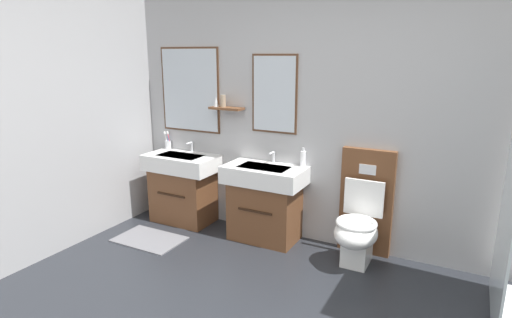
{
  "coord_description": "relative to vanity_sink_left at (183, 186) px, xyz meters",
  "views": [
    {
      "loc": [
        1.02,
        -1.69,
        1.82
      ],
      "look_at": [
        -0.8,
        1.75,
        0.84
      ],
      "focal_mm": 29.06,
      "sensor_mm": 36.0,
      "label": 1
    }
  ],
  "objects": [
    {
      "name": "vanity_sink_right",
      "position": [
        1.02,
        0.0,
        0.0
      ],
      "size": [
        0.79,
        0.48,
        0.76
      ],
      "color": "brown",
      "rests_on": "ground"
    },
    {
      "name": "vanity_sink_left",
      "position": [
        0.0,
        0.0,
        0.0
      ],
      "size": [
        0.79,
        0.48,
        0.76
      ],
      "color": "brown",
      "rests_on": "ground"
    },
    {
      "name": "wall_back",
      "position": [
        1.72,
        0.26,
        0.94
      ],
      "size": [
        4.88,
        0.27,
        2.69
      ],
      "color": "#A8A8AA",
      "rests_on": "ground"
    },
    {
      "name": "soap_dispenser",
      "position": [
        1.34,
        0.17,
        0.43
      ],
      "size": [
        0.06,
        0.06,
        0.19
      ],
      "color": "white",
      "rests_on": "vanity_sink_right"
    },
    {
      "name": "tap_on_left_sink",
      "position": [
        -0.0,
        0.17,
        0.42
      ],
      "size": [
        0.03,
        0.13,
        0.11
      ],
      "color": "silver",
      "rests_on": "vanity_sink_left"
    },
    {
      "name": "toothbrush_cup",
      "position": [
        -0.32,
        0.16,
        0.41
      ],
      "size": [
        0.07,
        0.07,
        0.21
      ],
      "color": "silver",
      "rests_on": "vanity_sink_left"
    },
    {
      "name": "toilet",
      "position": [
        1.98,
        -0.0,
        -0.03
      ],
      "size": [
        0.48,
        0.62,
        1.0
      ],
      "color": "brown",
      "rests_on": "ground"
    },
    {
      "name": "tap_on_right_sink",
      "position": [
        1.02,
        0.17,
        0.42
      ],
      "size": [
        0.03,
        0.13,
        0.11
      ],
      "color": "silver",
      "rests_on": "vanity_sink_right"
    },
    {
      "name": "bath_mat",
      "position": [
        -0.0,
        -0.59,
        -0.4
      ],
      "size": [
        0.68,
        0.44,
        0.01
      ],
      "primitive_type": "cube",
      "color": "slate",
      "rests_on": "ground"
    }
  ]
}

